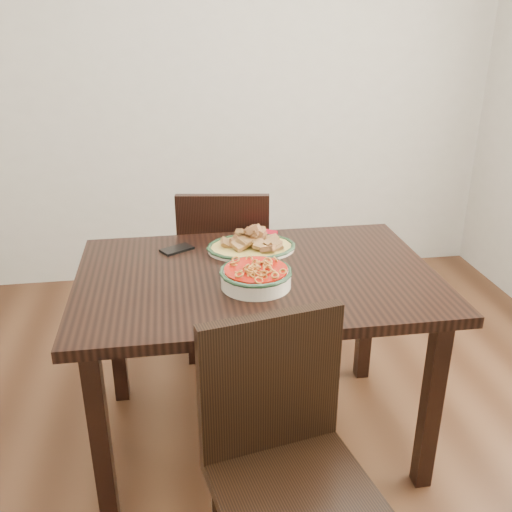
{
  "coord_description": "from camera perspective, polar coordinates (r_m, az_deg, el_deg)",
  "views": [
    {
      "loc": [
        -0.31,
        -1.81,
        1.63
      ],
      "look_at": [
        -0.01,
        0.1,
        0.81
      ],
      "focal_mm": 40.0,
      "sensor_mm": 36.0,
      "label": 1
    }
  ],
  "objects": [
    {
      "name": "fish_plate",
      "position": [
        2.29,
        -0.48,
        1.63
      ],
      "size": [
        0.35,
        0.27,
        0.11
      ],
      "color": "beige",
      "rests_on": "dining_table"
    },
    {
      "name": "wall_back",
      "position": [
        3.59,
        -4.03,
        17.75
      ],
      "size": [
        3.5,
        0.1,
        2.6
      ],
      "primitive_type": "cube",
      "color": "beige",
      "rests_on": "ground"
    },
    {
      "name": "chair_far",
      "position": [
        2.78,
        -3.12,
        -0.93
      ],
      "size": [
        0.48,
        0.48,
        0.89
      ],
      "rotation": [
        0.0,
        0.0,
        3.0
      ],
      "color": "black",
      "rests_on": "ground"
    },
    {
      "name": "smartphone",
      "position": [
        2.32,
        -7.91,
        0.67
      ],
      "size": [
        0.14,
        0.12,
        0.01
      ],
      "primitive_type": "cube",
      "rotation": [
        0.0,
        0.0,
        0.54
      ],
      "color": "black",
      "rests_on": "dining_table"
    },
    {
      "name": "chair_near",
      "position": [
        1.68,
        2.84,
        -19.27
      ],
      "size": [
        0.49,
        0.49,
        0.89
      ],
      "rotation": [
        0.0,
        0.0,
        0.2
      ],
      "color": "black",
      "rests_on": "ground"
    },
    {
      "name": "napkin",
      "position": [
        2.46,
        0.17,
        2.23
      ],
      "size": [
        0.18,
        0.17,
        0.01
      ],
      "primitive_type": "cube",
      "rotation": [
        0.0,
        0.0,
        -0.62
      ],
      "color": "maroon",
      "rests_on": "dining_table"
    },
    {
      "name": "floor",
      "position": [
        2.46,
        0.69,
        -18.58
      ],
      "size": [
        3.5,
        3.5,
        0.0
      ],
      "primitive_type": "plane",
      "color": "#392012",
      "rests_on": "ground"
    },
    {
      "name": "dining_table",
      "position": [
        2.14,
        0.08,
        -3.85
      ],
      "size": [
        1.32,
        0.88,
        0.75
      ],
      "color": "black",
      "rests_on": "ground"
    },
    {
      "name": "noodle_bowl",
      "position": [
        1.99,
        -0.01,
        -1.86
      ],
      "size": [
        0.26,
        0.26,
        0.08
      ],
      "color": "beige",
      "rests_on": "dining_table"
    }
  ]
}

